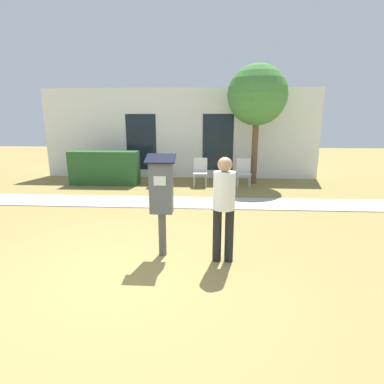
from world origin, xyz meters
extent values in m
plane|color=olive|center=(0.00, 0.00, 0.00)|extent=(40.00, 40.00, 0.00)
cube|color=#B7B2A8|center=(0.00, 3.66, 0.01)|extent=(12.00, 1.10, 0.02)
cube|color=white|center=(0.00, 7.28, 1.60)|extent=(10.00, 0.24, 3.20)
cube|color=#19232D|center=(-1.40, 7.15, 1.30)|extent=(1.10, 0.02, 2.00)
cube|color=#19232D|center=(1.40, 7.15, 1.30)|extent=(1.10, 0.02, 2.00)
cylinder|color=#4C4C4C|center=(0.41, 0.57, 0.35)|extent=(0.12, 0.12, 0.70)
cube|color=#4C5156|center=(0.41, 0.57, 1.10)|extent=(0.34, 0.22, 0.80)
cube|color=silver|center=(0.41, 0.46, 1.22)|extent=(0.18, 0.01, 0.14)
cube|color=black|center=(0.41, 0.57, 1.53)|extent=(0.44, 0.31, 0.12)
cylinder|color=black|center=(1.26, 0.42, 0.41)|extent=(0.13, 0.13, 0.82)
cylinder|color=black|center=(1.44, 0.42, 0.41)|extent=(0.13, 0.13, 0.82)
cylinder|color=white|center=(1.35, 0.42, 1.09)|extent=(0.32, 0.32, 0.55)
sphere|color=tan|center=(1.35, 0.42, 1.48)|extent=(0.21, 0.21, 0.21)
cylinder|color=silver|center=(-0.75, 5.35, 0.21)|extent=(0.03, 0.03, 0.42)
cylinder|color=silver|center=(-0.37, 5.35, 0.21)|extent=(0.03, 0.03, 0.42)
cylinder|color=silver|center=(-0.75, 5.73, 0.21)|extent=(0.03, 0.03, 0.42)
cylinder|color=silver|center=(-0.37, 5.73, 0.21)|extent=(0.03, 0.03, 0.42)
cube|color=silver|center=(-0.56, 5.54, 0.44)|extent=(0.44, 0.44, 0.04)
cube|color=silver|center=(-0.56, 5.74, 0.68)|extent=(0.44, 0.04, 0.44)
cylinder|color=silver|center=(0.63, 5.46, 0.21)|extent=(0.03, 0.03, 0.42)
cylinder|color=silver|center=(1.01, 5.46, 0.21)|extent=(0.03, 0.03, 0.42)
cylinder|color=silver|center=(0.63, 5.84, 0.21)|extent=(0.03, 0.03, 0.42)
cylinder|color=silver|center=(1.01, 5.84, 0.21)|extent=(0.03, 0.03, 0.42)
cube|color=silver|center=(0.82, 5.65, 0.44)|extent=(0.44, 0.44, 0.04)
cube|color=silver|center=(0.82, 5.85, 0.68)|extent=(0.44, 0.04, 0.44)
cylinder|color=silver|center=(2.01, 5.48, 0.21)|extent=(0.03, 0.03, 0.42)
cylinder|color=silver|center=(2.39, 5.48, 0.21)|extent=(0.03, 0.03, 0.42)
cylinder|color=silver|center=(2.01, 5.86, 0.21)|extent=(0.03, 0.03, 0.42)
cylinder|color=silver|center=(2.39, 5.86, 0.21)|extent=(0.03, 0.03, 0.42)
cube|color=silver|center=(2.20, 5.67, 0.44)|extent=(0.44, 0.44, 0.04)
cube|color=silver|center=(2.20, 5.87, 0.68)|extent=(0.44, 0.04, 0.44)
cube|color=#285628|center=(-2.35, 5.81, 0.55)|extent=(2.24, 0.60, 1.10)
cylinder|color=brown|center=(2.60, 6.27, 1.10)|extent=(0.20, 0.20, 2.20)
sphere|color=#47843D|center=(2.60, 6.27, 2.87)|extent=(1.90, 1.90, 1.90)
camera|label=1|loc=(1.15, -3.79, 2.08)|focal=28.00mm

